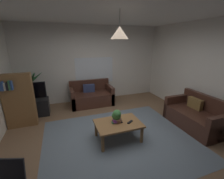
% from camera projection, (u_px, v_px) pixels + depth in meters
% --- Properties ---
extents(floor, '(5.09, 5.01, 0.02)m').
position_uv_depth(floor, '(116.00, 135.00, 3.62)').
color(floor, brown).
rests_on(floor, ground).
extents(rug, '(3.31, 2.76, 0.01)m').
position_uv_depth(rug, '(119.00, 139.00, 3.43)').
color(rug, slate).
rests_on(rug, ground).
extents(wall_back, '(5.21, 0.06, 2.70)m').
position_uv_depth(wall_back, '(92.00, 64.00, 5.48)').
color(wall_back, silver).
rests_on(wall_back, ground).
extents(wall_right, '(0.06, 5.01, 2.70)m').
position_uv_depth(wall_right, '(206.00, 72.00, 4.02)').
color(wall_right, silver).
rests_on(wall_right, ground).
extents(ceiling, '(5.09, 5.01, 0.02)m').
position_uv_depth(ceiling, '(117.00, 9.00, 2.79)').
color(ceiling, white).
extents(window_pane, '(1.40, 0.01, 0.94)m').
position_uv_depth(window_pane, '(95.00, 70.00, 5.55)').
color(window_pane, white).
extents(couch_under_window, '(1.44, 0.80, 0.82)m').
position_uv_depth(couch_under_window, '(91.00, 97.00, 5.32)').
color(couch_under_window, '#47281E').
rests_on(couch_under_window, ground).
extents(couch_right_side, '(0.80, 1.45, 0.82)m').
position_uv_depth(couch_right_side, '(195.00, 117.00, 3.89)').
color(couch_right_side, '#47281E').
rests_on(couch_right_side, ground).
extents(coffee_table, '(1.01, 0.69, 0.42)m').
position_uv_depth(coffee_table, '(118.00, 125.00, 3.35)').
color(coffee_table, olive).
rests_on(coffee_table, ground).
extents(book_on_table_0, '(0.16, 0.10, 0.02)m').
position_uv_depth(book_on_table_0, '(115.00, 122.00, 3.32)').
color(book_on_table_0, '#387247').
rests_on(book_on_table_0, coffee_table).
extents(book_on_table_1, '(0.12, 0.12, 0.03)m').
position_uv_depth(book_on_table_1, '(115.00, 121.00, 3.31)').
color(book_on_table_1, '#72387F').
rests_on(book_on_table_1, coffee_table).
extents(book_on_table_2, '(0.13, 0.13, 0.03)m').
position_uv_depth(book_on_table_2, '(116.00, 120.00, 3.32)').
color(book_on_table_2, '#72387F').
rests_on(book_on_table_2, coffee_table).
extents(remote_on_table_0, '(0.08, 0.17, 0.02)m').
position_uv_depth(remote_on_table_0, '(121.00, 121.00, 3.38)').
color(remote_on_table_0, black).
rests_on(remote_on_table_0, coffee_table).
extents(remote_on_table_1, '(0.16, 0.13, 0.02)m').
position_uv_depth(remote_on_table_1, '(130.00, 122.00, 3.34)').
color(remote_on_table_1, black).
rests_on(remote_on_table_1, coffee_table).
extents(potted_plant_on_table, '(0.22, 0.22, 0.29)m').
position_uv_depth(potted_plant_on_table, '(117.00, 116.00, 3.32)').
color(potted_plant_on_table, brown).
rests_on(potted_plant_on_table, coffee_table).
extents(tv_stand, '(0.90, 0.44, 0.50)m').
position_uv_depth(tv_stand, '(33.00, 108.00, 4.49)').
color(tv_stand, black).
rests_on(tv_stand, ground).
extents(tv, '(0.85, 0.16, 0.53)m').
position_uv_depth(tv, '(30.00, 91.00, 4.31)').
color(tv, black).
rests_on(tv, tv_stand).
extents(potted_palm_corner, '(0.90, 0.82, 1.35)m').
position_uv_depth(potted_palm_corner, '(32.00, 92.00, 4.74)').
color(potted_palm_corner, '#4C4C51').
rests_on(potted_palm_corner, ground).
extents(bookshelf_corner, '(0.70, 0.31, 1.40)m').
position_uv_depth(bookshelf_corner, '(19.00, 100.00, 3.80)').
color(bookshelf_corner, olive).
rests_on(bookshelf_corner, ground).
extents(pendant_lamp, '(0.34, 0.34, 0.52)m').
position_uv_depth(pendant_lamp, '(120.00, 33.00, 2.76)').
color(pendant_lamp, black).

